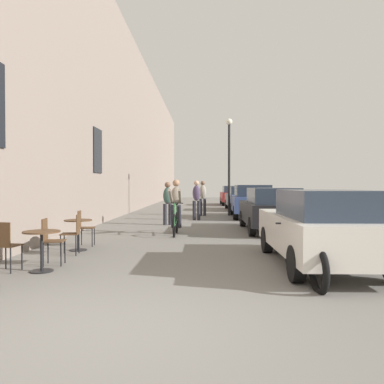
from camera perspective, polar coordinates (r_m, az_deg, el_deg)
ground_plane at (r=4.34m, az=-10.93°, el=-19.62°), size 88.00×88.00×0.00m
building_facade_left at (r=18.81m, az=-11.84°, el=11.70°), size 0.54×68.00×10.05m
cafe_table_near at (r=7.31m, az=-21.54°, el=-6.99°), size 0.64×0.64×0.72m
cafe_chair_near_toward_street at (r=7.51m, az=-26.10°, el=-6.84°), size 0.43×0.43×0.89m
cafe_chair_near_toward_wall at (r=7.85m, az=-20.40°, el=-6.46°), size 0.43×0.43×0.89m
cafe_table_mid at (r=9.37m, az=-16.63°, el=-5.21°), size 0.64×0.64×0.72m
cafe_chair_mid_toward_street at (r=10.00m, az=-15.87°, el=-4.83°), size 0.42×0.42×0.89m
cafe_chair_mid_toward_wall at (r=8.84m, az=-17.28°, el=-5.61°), size 0.42×0.42×0.89m
cyclist_on_bicycle at (r=11.90m, az=-2.43°, el=-2.45°), size 0.52×1.76×1.74m
pedestrian_near at (r=14.74m, az=-3.67°, el=-1.31°), size 0.37×0.28×1.66m
pedestrian_mid at (r=16.65m, az=0.67°, el=-0.88°), size 0.35×0.25×1.74m
pedestrian_far at (r=19.14m, az=1.61°, el=-0.61°), size 0.34×0.25×1.75m
street_lamp at (r=19.49m, az=5.56°, el=5.65°), size 0.32×0.32×4.90m
parked_car_nearest at (r=7.62m, az=18.69°, el=-4.93°), size 1.74×4.07×1.44m
parked_car_second at (r=12.91m, az=11.64°, el=-2.48°), size 1.72×4.06×1.44m
parked_car_third at (r=18.29m, az=8.84°, el=-1.29°), size 1.92×4.38×1.54m
parked_car_fourth at (r=23.69m, az=7.32°, el=-0.85°), size 1.78×4.15×1.47m
parked_car_fifth at (r=29.67m, az=6.04°, el=-0.46°), size 1.78×4.17×1.48m
parked_motorcycle at (r=6.51m, az=16.35°, el=-8.98°), size 0.62×2.15×0.92m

